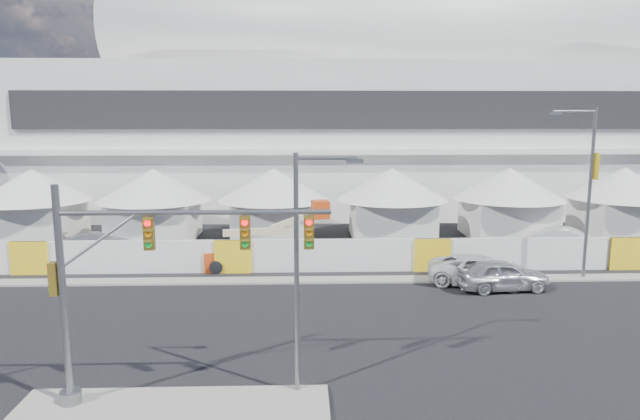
{
  "coord_description": "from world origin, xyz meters",
  "views": [
    {
      "loc": [
        -1.83,
        -18.89,
        9.32
      ],
      "look_at": [
        -0.92,
        10.0,
        4.53
      ],
      "focal_mm": 32.0,
      "sensor_mm": 36.0,
      "label": 1
    }
  ],
  "objects_px": {
    "traffic_mast": "(123,285)",
    "streetlight_curb": "(586,181)",
    "pickup_curb": "(481,271)",
    "lot_car_c": "(96,242)",
    "boom_lift": "(249,251)",
    "sedan_silver": "(502,275)",
    "lot_car_a": "(569,240)",
    "streetlight_median": "(303,257)"
  },
  "relations": [
    {
      "from": "traffic_mast",
      "to": "streetlight_curb",
      "type": "relative_size",
      "value": 0.9
    },
    {
      "from": "pickup_curb",
      "to": "lot_car_c",
      "type": "bearing_deg",
      "value": 86.52
    },
    {
      "from": "lot_car_c",
      "to": "boom_lift",
      "type": "bearing_deg",
      "value": -122.76
    },
    {
      "from": "traffic_mast",
      "to": "sedan_silver",
      "type": "bearing_deg",
      "value": 36.24
    },
    {
      "from": "sedan_silver",
      "to": "boom_lift",
      "type": "distance_m",
      "value": 14.95
    },
    {
      "from": "sedan_silver",
      "to": "lot_car_a",
      "type": "relative_size",
      "value": 1.02
    },
    {
      "from": "sedan_silver",
      "to": "pickup_curb",
      "type": "bearing_deg",
      "value": 35.05
    },
    {
      "from": "pickup_curb",
      "to": "boom_lift",
      "type": "height_order",
      "value": "boom_lift"
    },
    {
      "from": "lot_car_a",
      "to": "lot_car_c",
      "type": "xyz_separation_m",
      "value": [
        -32.92,
        0.88,
        -0.11
      ]
    },
    {
      "from": "streetlight_median",
      "to": "sedan_silver",
      "type": "bearing_deg",
      "value": 46.48
    },
    {
      "from": "pickup_curb",
      "to": "traffic_mast",
      "type": "distance_m",
      "value": 20.53
    },
    {
      "from": "sedan_silver",
      "to": "boom_lift",
      "type": "bearing_deg",
      "value": 65.65
    },
    {
      "from": "lot_car_c",
      "to": "streetlight_curb",
      "type": "xyz_separation_m",
      "value": [
        30.32,
        -7.73,
        4.99
      ]
    },
    {
      "from": "lot_car_a",
      "to": "boom_lift",
      "type": "distance_m",
      "value": 22.26
    },
    {
      "from": "streetlight_curb",
      "to": "boom_lift",
      "type": "relative_size",
      "value": 1.2
    },
    {
      "from": "traffic_mast",
      "to": "streetlight_median",
      "type": "bearing_deg",
      "value": 7.07
    },
    {
      "from": "lot_car_c",
      "to": "streetlight_curb",
      "type": "distance_m",
      "value": 31.69
    },
    {
      "from": "sedan_silver",
      "to": "pickup_curb",
      "type": "relative_size",
      "value": 0.86
    },
    {
      "from": "lot_car_a",
      "to": "boom_lift",
      "type": "relative_size",
      "value": 0.59
    },
    {
      "from": "pickup_curb",
      "to": "streetlight_curb",
      "type": "height_order",
      "value": "streetlight_curb"
    },
    {
      "from": "pickup_curb",
      "to": "traffic_mast",
      "type": "height_order",
      "value": "traffic_mast"
    },
    {
      "from": "lot_car_a",
      "to": "lot_car_c",
      "type": "height_order",
      "value": "lot_car_a"
    },
    {
      "from": "pickup_curb",
      "to": "lot_car_c",
      "type": "height_order",
      "value": "pickup_curb"
    },
    {
      "from": "sedan_silver",
      "to": "streetlight_curb",
      "type": "bearing_deg",
      "value": -74.04
    },
    {
      "from": "sedan_silver",
      "to": "traffic_mast",
      "type": "height_order",
      "value": "traffic_mast"
    },
    {
      "from": "lot_car_a",
      "to": "streetlight_median",
      "type": "xyz_separation_m",
      "value": [
        -18.58,
        -20.15,
        3.96
      ]
    },
    {
      "from": "pickup_curb",
      "to": "streetlight_curb",
      "type": "relative_size",
      "value": 0.59
    },
    {
      "from": "traffic_mast",
      "to": "streetlight_curb",
      "type": "bearing_deg",
      "value": 32.92
    },
    {
      "from": "lot_car_c",
      "to": "streetlight_median",
      "type": "height_order",
      "value": "streetlight_median"
    },
    {
      "from": "lot_car_a",
      "to": "streetlight_median",
      "type": "height_order",
      "value": "streetlight_median"
    },
    {
      "from": "pickup_curb",
      "to": "lot_car_c",
      "type": "relative_size",
      "value": 1.23
    },
    {
      "from": "lot_car_c",
      "to": "traffic_mast",
      "type": "distance_m",
      "value": 23.65
    },
    {
      "from": "sedan_silver",
      "to": "streetlight_curb",
      "type": "relative_size",
      "value": 0.51
    },
    {
      "from": "sedan_silver",
      "to": "boom_lift",
      "type": "xyz_separation_m",
      "value": [
        -14.09,
        4.99,
        0.24
      ]
    },
    {
      "from": "lot_car_a",
      "to": "boom_lift",
      "type": "xyz_separation_m",
      "value": [
        -21.93,
        -3.85,
        0.29
      ]
    },
    {
      "from": "traffic_mast",
      "to": "streetlight_curb",
      "type": "distance_m",
      "value": 25.81
    },
    {
      "from": "sedan_silver",
      "to": "streetlight_curb",
      "type": "height_order",
      "value": "streetlight_curb"
    },
    {
      "from": "pickup_curb",
      "to": "sedan_silver",
      "type": "bearing_deg",
      "value": -123.82
    },
    {
      "from": "lot_car_a",
      "to": "traffic_mast",
      "type": "distance_m",
      "value": 32.12
    },
    {
      "from": "sedan_silver",
      "to": "streetlight_median",
      "type": "bearing_deg",
      "value": 131.64
    },
    {
      "from": "lot_car_c",
      "to": "lot_car_a",
      "type": "bearing_deg",
      "value": -101.02
    },
    {
      "from": "sedan_silver",
      "to": "lot_car_c",
      "type": "distance_m",
      "value": 26.9
    }
  ]
}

